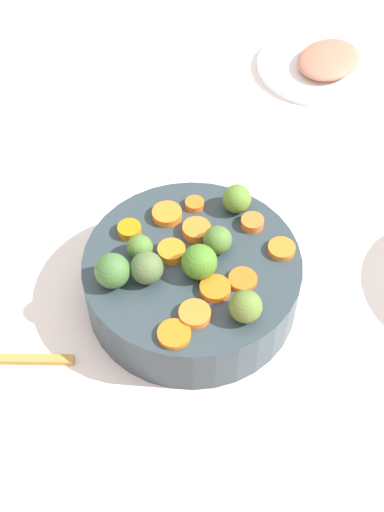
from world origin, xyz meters
name	(u,v)px	position (x,y,z in m)	size (l,w,h in m)	color
tabletop	(174,291)	(0.00, 0.00, 0.01)	(2.40, 2.40, 0.02)	white
serving_bowl_carrots	(192,280)	(-0.01, -0.03, 0.06)	(0.27, 0.27, 0.07)	#303F46
carrot_slice_0	(175,252)	(-0.01, 0.00, 0.10)	(0.03, 0.03, 0.01)	orange
carrot_slice_1	(174,334)	(-0.12, -0.03, 0.10)	(0.04, 0.04, 0.01)	orange
carrot_slice_2	(195,204)	(0.08, -0.01, 0.10)	(0.02, 0.02, 0.01)	orange
carrot_slice_3	(129,230)	(0.02, 0.06, 0.10)	(0.03, 0.03, 0.01)	orange
carrot_slice_4	(282,249)	(0.02, -0.13, 0.10)	(0.03, 0.03, 0.01)	orange
carrot_slice_5	(195,314)	(-0.09, -0.04, 0.10)	(0.04, 0.04, 0.01)	orange
carrot_slice_6	(243,279)	(-0.03, -0.09, 0.10)	(0.03, 0.03, 0.01)	orange
carrot_slice_7	(252,222)	(0.06, -0.09, 0.10)	(0.03, 0.03, 0.01)	orange
carrot_slice_8	(167,214)	(0.05, 0.02, 0.10)	(0.04, 0.04, 0.01)	orange
carrot_slice_9	(197,230)	(0.03, -0.02, 0.10)	(0.04, 0.04, 0.01)	orange
carrot_slice_10	(215,288)	(-0.05, -0.06, 0.10)	(0.04, 0.04, 0.01)	orange
brussels_sprout_0	(217,240)	(0.01, -0.05, 0.11)	(0.04, 0.04, 0.04)	#4E7530
brussels_sprout_1	(147,268)	(-0.05, 0.02, 0.11)	(0.04, 0.04, 0.04)	#526D3D
brussels_sprout_2	(140,247)	(-0.02, 0.04, 0.11)	(0.03, 0.03, 0.03)	#517B32
brussels_sprout_3	(113,271)	(-0.06, 0.06, 0.12)	(0.04, 0.04, 0.04)	#427237
brussels_sprout_4	(246,306)	(-0.08, -0.10, 0.11)	(0.04, 0.04, 0.04)	olive
brussels_sprout_5	(237,199)	(0.08, -0.07, 0.11)	(0.04, 0.04, 0.04)	#5A862E
brussels_sprout_6	(199,262)	(-0.03, -0.04, 0.12)	(0.04, 0.04, 0.04)	#498326
ham_plate	(315,67)	(0.50, -0.14, 0.03)	(0.20, 0.20, 0.01)	white
ham_slice_main	(329,59)	(0.50, -0.16, 0.04)	(0.12, 0.10, 0.03)	#BE775D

